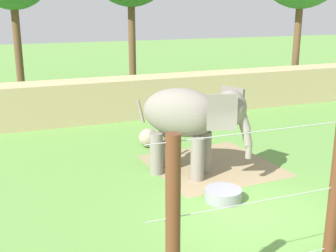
# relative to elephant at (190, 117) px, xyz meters

# --- Properties ---
(ground_plane) EXTENTS (120.00, 120.00, 0.00)m
(ground_plane) POSITION_rel_elephant_xyz_m (0.34, -3.26, -2.00)
(ground_plane) COLOR #609342
(dirt_patch) EXTENTS (4.47, 4.45, 0.01)m
(dirt_patch) POSITION_rel_elephant_xyz_m (1.11, 0.42, -1.99)
(dirt_patch) COLOR #937F5B
(dirt_patch) RESTS_ON ground
(embankment_wall) EXTENTS (36.00, 1.80, 2.02)m
(embankment_wall) POSITION_rel_elephant_xyz_m (0.34, 8.38, -0.99)
(embankment_wall) COLOR tan
(embankment_wall) RESTS_ON ground
(elephant) EXTENTS (3.42, 3.36, 3.01)m
(elephant) POSITION_rel_elephant_xyz_m (0.00, 0.00, 0.00)
(elephant) COLOR gray
(elephant) RESTS_ON ground
(enrichment_ball) EXTENTS (0.77, 0.77, 0.77)m
(enrichment_ball) POSITION_rel_elephant_xyz_m (-0.32, 3.31, -1.61)
(enrichment_ball) COLOR gray
(enrichment_ball) RESTS_ON ground
(cable_fence) EXTENTS (8.09, 0.27, 3.53)m
(cable_fence) POSITION_rel_elephant_xyz_m (0.35, -6.34, -0.23)
(cable_fence) COLOR brown
(cable_fence) RESTS_ON ground
(water_tub) EXTENTS (1.10, 1.10, 0.35)m
(water_tub) POSITION_rel_elephant_xyz_m (0.07, -2.28, -1.81)
(water_tub) COLOR gray
(water_tub) RESTS_ON ground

